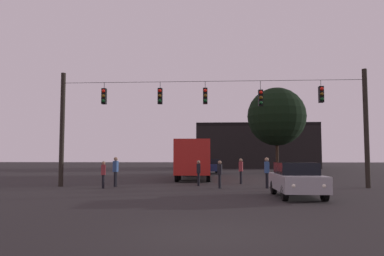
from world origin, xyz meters
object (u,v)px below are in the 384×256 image
object	(u,v)px
pedestrian_crossing_center	(199,172)
car_near_right	(296,179)
city_bus	(195,156)
pedestrian_crossing_left	(116,170)
tree_left_silhouette	(277,117)
car_far_left	(210,166)
pedestrian_crossing_right	(241,169)
pedestrian_near_bus	(267,171)
pedestrian_far_side	(220,173)
pedestrian_trailing	(103,173)

from	to	relation	value
pedestrian_crossing_center	car_near_right	bearing A→B (deg)	-53.65
city_bus	car_near_right	world-z (taller)	city_bus
pedestrian_crossing_left	tree_left_silhouette	xyz separation A→B (m)	(12.57, 18.53, 5.06)
car_far_left	pedestrian_crossing_right	xyz separation A→B (m)	(2.19, -14.66, 0.14)
pedestrian_crossing_center	city_bus	bearing A→B (deg)	94.79
pedestrian_crossing_right	pedestrian_near_bus	xyz separation A→B (m)	(1.22, -3.44, 0.05)
car_far_left	pedestrian_crossing_center	xyz separation A→B (m)	(-0.51, -16.50, 0.07)
pedestrian_crossing_left	car_far_left	bearing A→B (deg)	72.63
pedestrian_near_bus	pedestrian_far_side	xyz separation A→B (m)	(-2.66, -0.13, -0.11)
pedestrian_near_bus	car_far_left	bearing A→B (deg)	100.68
pedestrian_crossing_center	pedestrian_far_side	distance (m)	2.15
pedestrian_crossing_left	pedestrian_far_side	xyz separation A→B (m)	(6.20, -0.85, -0.13)
pedestrian_crossing_left	pedestrian_near_bus	size ratio (longest dim) A/B	1.01
car_far_left	pedestrian_crossing_left	xyz separation A→B (m)	(-5.44, -17.38, 0.20)
car_near_right	pedestrian_near_bus	size ratio (longest dim) A/B	2.51
tree_left_silhouette	pedestrian_trailing	bearing A→B (deg)	-123.17
car_near_right	pedestrian_trailing	bearing A→B (deg)	157.46
car_near_right	pedestrian_near_bus	world-z (taller)	pedestrian_near_bus
city_bus	pedestrian_near_bus	distance (m)	10.53
pedestrian_crossing_left	pedestrian_far_side	world-z (taller)	pedestrian_crossing_left
car_far_left	car_near_right	bearing A→B (deg)	-79.83
pedestrian_crossing_center	pedestrian_far_side	xyz separation A→B (m)	(1.27, -1.73, 0.01)
pedestrian_crossing_right	city_bus	bearing A→B (deg)	119.30
car_far_left	pedestrian_crossing_left	distance (m)	18.21
pedestrian_crossing_left	city_bus	bearing A→B (deg)	63.89
pedestrian_trailing	pedestrian_far_side	distance (m)	6.58
city_bus	pedestrian_crossing_right	bearing A→B (deg)	-60.70
car_near_right	tree_left_silhouette	bearing A→B (deg)	82.73
city_bus	pedestrian_far_side	xyz separation A→B (m)	(1.93, -9.56, -0.99)
car_near_right	car_far_left	bearing A→B (deg)	100.17
car_far_left	pedestrian_crossing_center	bearing A→B (deg)	-91.78
pedestrian_crossing_center	pedestrian_far_side	world-z (taller)	pedestrian_far_side
city_bus	pedestrian_trailing	world-z (taller)	city_bus
pedestrian_crossing_right	pedestrian_trailing	xyz separation A→B (m)	(-8.00, -3.98, -0.09)
pedestrian_crossing_center	pedestrian_trailing	world-z (taller)	pedestrian_crossing_center
pedestrian_far_side	tree_left_silhouette	xyz separation A→B (m)	(6.37, 19.38, 5.18)
car_far_left	pedestrian_crossing_center	world-z (taller)	pedestrian_crossing_center
city_bus	car_far_left	bearing A→B (deg)	82.32
car_near_right	pedestrian_crossing_left	world-z (taller)	pedestrian_crossing_left
pedestrian_crossing_left	pedestrian_far_side	size ratio (longest dim) A/B	1.13
city_bus	car_far_left	world-z (taller)	city_bus
city_bus	pedestrian_far_side	size ratio (longest dim) A/B	7.09
pedestrian_crossing_right	pedestrian_trailing	world-z (taller)	pedestrian_crossing_right
pedestrian_crossing_right	pedestrian_trailing	size ratio (longest dim) A/B	1.09
tree_left_silhouette	pedestrian_far_side	bearing A→B (deg)	-108.19
city_bus	tree_left_silhouette	world-z (taller)	tree_left_silhouette
tree_left_silhouette	pedestrian_crossing_center	bearing A→B (deg)	-113.41
pedestrian_near_bus	tree_left_silhouette	distance (m)	20.25
pedestrian_trailing	car_far_left	bearing A→B (deg)	72.70
pedestrian_near_bus	pedestrian_far_side	distance (m)	2.66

